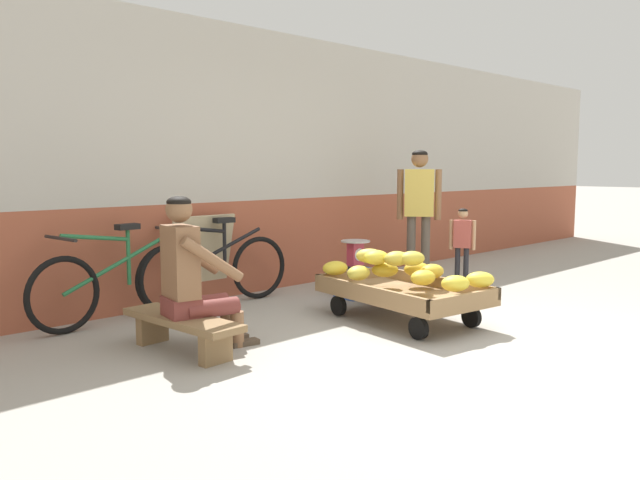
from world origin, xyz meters
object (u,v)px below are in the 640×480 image
(bicycle_far_left, at_px, (216,270))
(customer_adult, at_px, (419,202))
(bicycle_near_left, at_px, (119,282))
(banana_cart, at_px, (403,294))
(weighing_scale, at_px, (355,254))
(low_bench, at_px, (182,326))
(sign_board, at_px, (200,259))
(customer_child, at_px, (462,239))
(shopping_bag, at_px, (401,289))
(vendor_seated, at_px, (192,275))
(plastic_crate, at_px, (355,283))

(bicycle_far_left, relative_size, customer_adult, 1.08)
(bicycle_near_left, relative_size, customer_adult, 1.08)
(bicycle_near_left, xyz_separation_m, customer_adult, (3.20, -0.78, 0.60))
(banana_cart, distance_m, bicycle_far_left, 1.86)
(weighing_scale, distance_m, customer_adult, 1.07)
(low_bench, height_order, bicycle_near_left, bicycle_near_left)
(bicycle_far_left, relative_size, sign_board, 1.88)
(customer_adult, bearing_deg, sign_board, 156.50)
(bicycle_far_left, xyz_separation_m, customer_child, (2.43, -1.20, 0.20))
(customer_child, distance_m, shopping_bag, 1.04)
(bicycle_near_left, xyz_separation_m, customer_child, (3.43, -1.21, 0.20))
(sign_board, distance_m, shopping_bag, 2.04)
(sign_board, distance_m, customer_adult, 2.50)
(banana_cart, relative_size, bicycle_far_left, 0.92)
(banana_cart, distance_m, sign_board, 2.07)
(banana_cart, relative_size, customer_adult, 1.00)
(low_bench, bearing_deg, vendor_seated, -9.98)
(low_bench, relative_size, weighing_scale, 3.72)
(sign_board, height_order, shopping_bag, sign_board)
(sign_board, xyz_separation_m, shopping_bag, (1.53, -1.32, -0.32))
(low_bench, relative_size, vendor_seated, 0.98)
(plastic_crate, relative_size, shopping_bag, 1.50)
(plastic_crate, distance_m, customer_child, 1.34)
(plastic_crate, bearing_deg, weighing_scale, -90.00)
(customer_adult, relative_size, shopping_bag, 6.38)
(weighing_scale, relative_size, customer_child, 0.34)
(plastic_crate, bearing_deg, low_bench, -168.79)
(sign_board, xyz_separation_m, customer_adult, (2.25, -0.98, 0.51))
(low_bench, bearing_deg, customer_adult, 6.49)
(plastic_crate, bearing_deg, sign_board, 145.94)
(weighing_scale, bearing_deg, banana_cart, -115.11)
(vendor_seated, relative_size, weighing_scale, 3.80)
(sign_board, bearing_deg, vendor_seated, -125.14)
(banana_cart, distance_m, bicycle_near_left, 2.47)
(banana_cart, height_order, customer_child, customer_child)
(bicycle_far_left, bearing_deg, customer_child, -26.34)
(weighing_scale, relative_size, bicycle_far_left, 0.18)
(banana_cart, height_order, plastic_crate, banana_cart)
(vendor_seated, distance_m, sign_board, 1.68)
(plastic_crate, bearing_deg, bicycle_near_left, 163.09)
(weighing_scale, bearing_deg, customer_child, -24.11)
(vendor_seated, bearing_deg, plastic_crate, 12.00)
(low_bench, height_order, vendor_seated, vendor_seated)
(banana_cart, xyz_separation_m, low_bench, (-1.89, 0.52, -0.04))
(banana_cart, distance_m, shopping_bag, 0.89)
(banana_cart, bearing_deg, plastic_crate, 64.91)
(bicycle_far_left, bearing_deg, weighing_scale, -28.33)
(bicycle_far_left, height_order, customer_adult, customer_adult)
(vendor_seated, distance_m, customer_child, 3.44)
(sign_board, bearing_deg, bicycle_near_left, -168.43)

